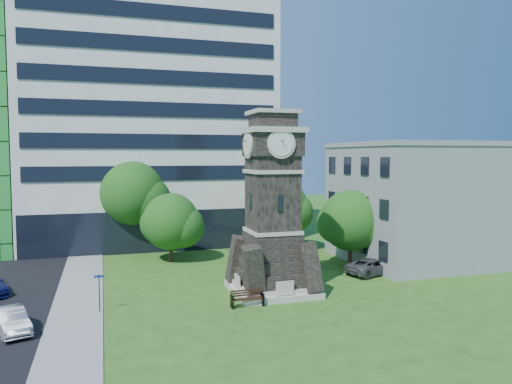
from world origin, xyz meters
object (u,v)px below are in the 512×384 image
object	(u,v)px
car_street_mid	(11,321)
car_east_lot	(373,266)
park_bench	(247,298)
clock_tower	(272,215)
street_sign	(99,289)

from	to	relation	value
car_street_mid	car_east_lot	size ratio (longest dim) A/B	0.85
car_east_lot	park_bench	xyz separation A→B (m)	(-11.69, -5.11, -0.08)
clock_tower	street_sign	bearing A→B (deg)	-174.00
park_bench	street_sign	distance (m)	8.80
car_street_mid	park_bench	world-z (taller)	car_street_mid
car_street_mid	park_bench	distance (m)	13.07
car_street_mid	street_sign	bearing A→B (deg)	5.64
park_bench	street_sign	world-z (taller)	street_sign
park_bench	clock_tower	bearing A→B (deg)	42.28
car_east_lot	park_bench	distance (m)	12.76
clock_tower	street_sign	distance (m)	11.88
car_east_lot	clock_tower	bearing A→B (deg)	88.38
car_east_lot	car_street_mid	bearing A→B (deg)	86.41
car_east_lot	street_sign	size ratio (longest dim) A/B	1.99
car_street_mid	park_bench	bearing A→B (deg)	-17.24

